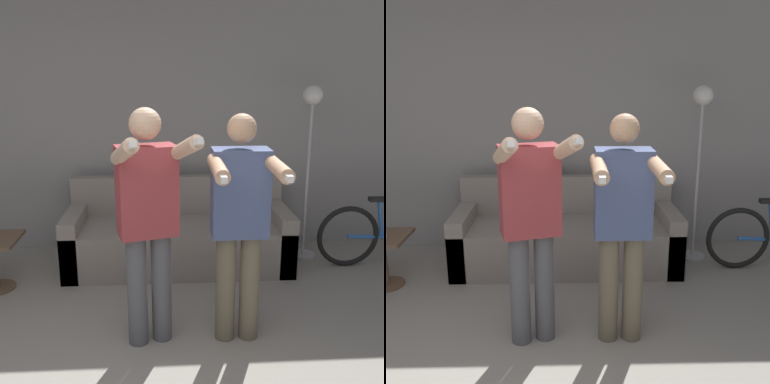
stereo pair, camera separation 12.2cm
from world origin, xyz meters
TOP-DOWN VIEW (x-y plane):
  - wall_back at (0.00, 3.05)m, footprint 10.00×0.05m
  - couch at (0.47, 2.51)m, footprint 2.17×0.82m
  - person_left at (0.23, 1.16)m, footprint 0.57×0.73m
  - person_right at (0.85, 1.15)m, footprint 0.45×0.67m
  - cat at (0.26, 2.81)m, footprint 0.42×0.13m
  - floor_lamp at (1.78, 2.63)m, footprint 0.26×0.26m

SIDE VIEW (x-z plane):
  - couch at x=0.47m, z-range -0.14..0.70m
  - cat at x=0.26m, z-range 0.83..1.00m
  - person_right at x=0.85m, z-range 0.11..1.74m
  - person_left at x=0.23m, z-range 0.13..1.79m
  - wall_back at x=0.00m, z-range 0.00..2.60m
  - floor_lamp at x=1.78m, z-range 0.42..2.18m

